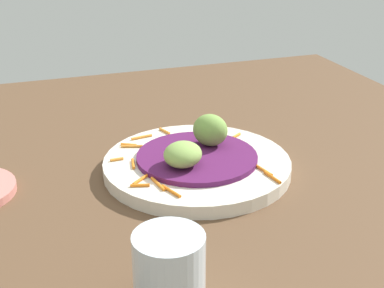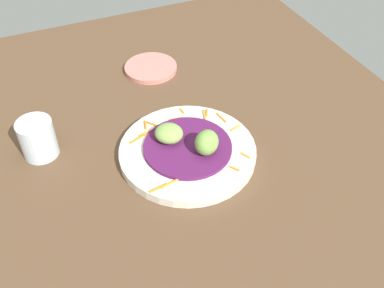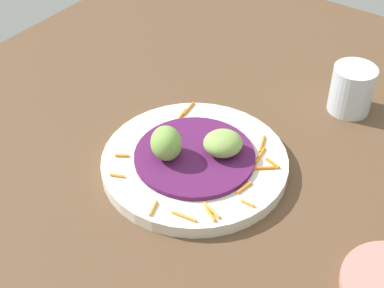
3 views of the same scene
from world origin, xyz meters
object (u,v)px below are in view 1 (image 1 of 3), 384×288
object	(u,v)px
main_plate	(197,165)
guac_scoop_left	(183,154)
water_glass	(169,271)
guac_scoop_center	(210,130)

from	to	relation	value
main_plate	guac_scoop_left	bearing A→B (deg)	131.58
water_glass	main_plate	bearing A→B (deg)	-24.69
water_glass	guac_scoop_left	bearing A→B (deg)	-21.05
main_plate	water_glass	size ratio (longest dim) A/B	3.43
guac_scoop_left	guac_scoop_center	distance (cm)	7.79
guac_scoop_center	main_plate	bearing A→B (deg)	131.58
main_plate	water_glass	xyz separation A→B (cm)	(-25.56, 11.75, 2.88)
main_plate	guac_scoop_center	bearing A→B (deg)	-48.42
main_plate	guac_scoop_left	size ratio (longest dim) A/B	4.79
main_plate	water_glass	bearing A→B (deg)	155.31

